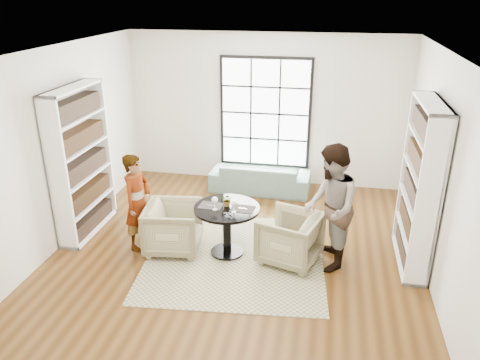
% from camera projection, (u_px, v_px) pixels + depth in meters
% --- Properties ---
extents(ground, '(6.00, 6.00, 0.00)m').
position_uv_depth(ground, '(236.00, 254.00, 7.15)').
color(ground, brown).
extents(room_shell, '(6.00, 6.01, 6.00)m').
position_uv_depth(room_shell, '(243.00, 164.00, 7.16)').
color(room_shell, silver).
rests_on(room_shell, ground).
extents(rug, '(2.86, 2.86, 0.01)m').
position_uv_depth(rug, '(235.00, 257.00, 7.05)').
color(rug, tan).
rests_on(rug, ground).
extents(pedestal_table, '(0.98, 0.98, 0.78)m').
position_uv_depth(pedestal_table, '(227.00, 220.00, 6.95)').
color(pedestal_table, black).
rests_on(pedestal_table, ground).
extents(sofa, '(1.96, 0.80, 0.57)m').
position_uv_depth(sofa, '(260.00, 177.00, 9.26)').
color(sofa, gray).
rests_on(sofa, ground).
extents(armchair_left, '(0.93, 0.91, 0.76)m').
position_uv_depth(armchair_left, '(174.00, 228.00, 7.13)').
color(armchair_left, '#BCB086').
rests_on(armchair_left, ground).
extents(armchair_right, '(1.02, 1.01, 0.75)m').
position_uv_depth(armchair_right, '(289.00, 238.00, 6.84)').
color(armchair_right, tan).
rests_on(armchair_right, ground).
extents(person_left, '(0.47, 0.62, 1.52)m').
position_uv_depth(person_left, '(138.00, 202.00, 7.08)').
color(person_left, gray).
rests_on(person_left, ground).
extents(person_right, '(0.81, 0.98, 1.83)m').
position_uv_depth(person_right, '(330.00, 208.00, 6.53)').
color(person_right, gray).
rests_on(person_right, ground).
extents(placemat_left, '(0.36, 0.28, 0.01)m').
position_uv_depth(placemat_left, '(211.00, 206.00, 6.91)').
color(placemat_left, black).
rests_on(placemat_left, pedestal_table).
extents(placemat_right, '(0.36, 0.28, 0.01)m').
position_uv_depth(placemat_right, '(243.00, 209.00, 6.81)').
color(placemat_right, black).
rests_on(placemat_right, pedestal_table).
extents(cutlery_left, '(0.16, 0.23, 0.01)m').
position_uv_depth(cutlery_left, '(211.00, 205.00, 6.90)').
color(cutlery_left, silver).
rests_on(cutlery_left, placemat_left).
extents(cutlery_right, '(0.16, 0.23, 0.01)m').
position_uv_depth(cutlery_right, '(243.00, 208.00, 6.81)').
color(cutlery_right, silver).
rests_on(cutlery_right, placemat_right).
extents(wine_glass_left, '(0.09, 0.09, 0.21)m').
position_uv_depth(wine_glass_left, '(215.00, 200.00, 6.73)').
color(wine_glass_left, silver).
rests_on(wine_glass_left, pedestal_table).
extents(wine_glass_right, '(0.09, 0.09, 0.19)m').
position_uv_depth(wine_glass_right, '(234.00, 204.00, 6.66)').
color(wine_glass_right, silver).
rests_on(wine_glass_right, pedestal_table).
extents(flower_centerpiece, '(0.19, 0.18, 0.19)m').
position_uv_depth(flower_centerpiece, '(227.00, 200.00, 6.87)').
color(flower_centerpiece, gray).
rests_on(flower_centerpiece, pedestal_table).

